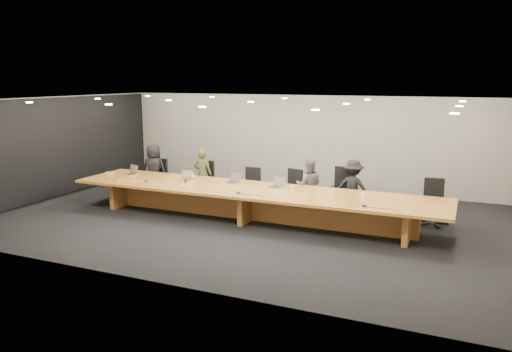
{
  "coord_description": "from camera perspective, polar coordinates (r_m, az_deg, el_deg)",
  "views": [
    {
      "loc": [
        4.69,
        -10.4,
        3.3
      ],
      "look_at": [
        0.0,
        0.3,
        1.0
      ],
      "focal_mm": 35.0,
      "sensor_mm": 36.0,
      "label": 1
    }
  ],
  "objects": [
    {
      "name": "mic_left",
      "position": [
        12.8,
        -12.44,
        -0.56
      ],
      "size": [
        0.12,
        0.12,
        0.03
      ],
      "primitive_type": "cone",
      "rotation": [
        0.0,
        0.0,
        0.05
      ],
      "color": "black",
      "rests_on": "conference_table"
    },
    {
      "name": "person_a",
      "position": [
        14.4,
        -11.59,
        0.68
      ],
      "size": [
        0.79,
        0.57,
        1.49
      ],
      "primitive_type": "imported",
      "rotation": [
        0.0,
        0.0,
        3.28
      ],
      "color": "black",
      "rests_on": "ground"
    },
    {
      "name": "chair_mid_right",
      "position": [
        12.61,
        3.9,
        -1.58
      ],
      "size": [
        0.68,
        0.68,
        1.06
      ],
      "primitive_type": null,
      "rotation": [
        0.0,
        0.0,
        -0.31
      ],
      "color": "black",
      "rests_on": "ground"
    },
    {
      "name": "av_box",
      "position": [
        13.09,
        -15.67,
        -0.46
      ],
      "size": [
        0.19,
        0.15,
        0.03
      ],
      "primitive_type": "cube",
      "rotation": [
        0.0,
        0.0,
        0.1
      ],
      "color": "silver",
      "rests_on": "conference_table"
    },
    {
      "name": "laptop_d",
      "position": [
        11.78,
        2.25,
        -0.72
      ],
      "size": [
        0.4,
        0.34,
        0.26
      ],
      "primitive_type": null,
      "rotation": [
        0.0,
        0.0,
        -0.36
      ],
      "color": "tan",
      "rests_on": "conference_table"
    },
    {
      "name": "paper_cup_far",
      "position": [
        11.07,
        12.13,
        -2.18
      ],
      "size": [
        0.1,
        0.1,
        0.09
      ],
      "primitive_type": "cone",
      "rotation": [
        0.0,
        0.0,
        0.4
      ],
      "color": "silver",
      "rests_on": "conference_table"
    },
    {
      "name": "mic_center",
      "position": [
        11.24,
        -2.03,
        -1.9
      ],
      "size": [
        0.15,
        0.15,
        0.03
      ],
      "primitive_type": "cone",
      "rotation": [
        0.0,
        0.0,
        -0.25
      ],
      "color": "black",
      "rests_on": "conference_table"
    },
    {
      "name": "water_bottle",
      "position": [
        12.43,
        -7.21,
        -0.28
      ],
      "size": [
        0.08,
        0.08,
        0.22
      ],
      "primitive_type": "cylinder",
      "rotation": [
        0.0,
        0.0,
        0.13
      ],
      "color": "silver",
      "rests_on": "conference_table"
    },
    {
      "name": "chair_mid_left",
      "position": [
        13.05,
        -0.71,
        -1.23
      ],
      "size": [
        0.52,
        0.52,
        1.01
      ],
      "primitive_type": null,
      "rotation": [
        0.0,
        0.0,
        -0.0
      ],
      "color": "black",
      "rests_on": "ground"
    },
    {
      "name": "person_b",
      "position": [
        13.69,
        -6.1,
        0.19
      ],
      "size": [
        0.55,
        0.39,
        1.43
      ],
      "primitive_type": "imported",
      "rotation": [
        0.0,
        0.0,
        3.23
      ],
      "color": "#3D3C21",
      "rests_on": "ground"
    },
    {
      "name": "ground",
      "position": [
        11.88,
        -0.58,
        -4.99
      ],
      "size": [
        12.0,
        12.0,
        0.0
      ],
      "primitive_type": "plane",
      "color": "black",
      "rests_on": "ground"
    },
    {
      "name": "lime_gadget",
      "position": [
        14.13,
        -16.44,
        0.39
      ],
      "size": [
        0.2,
        0.16,
        0.03
      ],
      "primitive_type": "cube",
      "rotation": [
        0.0,
        0.0,
        0.41
      ],
      "color": "#53AD2E",
      "rests_on": "notepad"
    },
    {
      "name": "amber_mug",
      "position": [
        12.54,
        -8.04,
        -0.48
      ],
      "size": [
        0.08,
        0.08,
        0.1
      ],
      "primitive_type": "cylinder",
      "rotation": [
        0.0,
        0.0,
        -0.09
      ],
      "color": "#652A12",
      "rests_on": "conference_table"
    },
    {
      "name": "chair_right",
      "position": [
        12.28,
        9.88,
        -1.74
      ],
      "size": [
        0.66,
        0.66,
        1.2
      ],
      "primitive_type": null,
      "rotation": [
        0.0,
        0.0,
        0.09
      ],
      "color": "black",
      "rests_on": "ground"
    },
    {
      "name": "laptop_c",
      "position": [
        12.29,
        -2.76,
        -0.23
      ],
      "size": [
        0.39,
        0.34,
        0.26
      ],
      "primitive_type": null,
      "rotation": [
        0.0,
        0.0,
        -0.36
      ],
      "color": "tan",
      "rests_on": "conference_table"
    },
    {
      "name": "chair_left",
      "position": [
        13.7,
        -6.13,
        -0.51
      ],
      "size": [
        0.61,
        0.61,
        1.1
      ],
      "primitive_type": null,
      "rotation": [
        0.0,
        0.0,
        -0.1
      ],
      "color": "black",
      "rests_on": "ground"
    },
    {
      "name": "person_d",
      "position": [
        12.23,
        11.01,
        -1.38
      ],
      "size": [
        0.91,
        0.55,
        1.38
      ],
      "primitive_type": "imported",
      "rotation": [
        0.0,
        0.0,
        3.11
      ],
      "color": "black",
      "rests_on": "ground"
    },
    {
      "name": "laptop_a",
      "position": [
        13.78,
        -14.22,
        0.69
      ],
      "size": [
        0.4,
        0.35,
        0.27
      ],
      "primitive_type": null,
      "rotation": [
        0.0,
        0.0,
        -0.37
      ],
      "color": "tan",
      "rests_on": "conference_table"
    },
    {
      "name": "person_c",
      "position": [
        12.49,
        6.07,
        -1.06
      ],
      "size": [
        0.77,
        0.67,
        1.35
      ],
      "primitive_type": "imported",
      "rotation": [
        0.0,
        0.0,
        3.41
      ],
      "color": "slate",
      "rests_on": "ground"
    },
    {
      "name": "chair_far_right",
      "position": [
        12.05,
        19.69,
        -2.8
      ],
      "size": [
        0.63,
        0.63,
        1.07
      ],
      "primitive_type": null,
      "rotation": [
        0.0,
        0.0,
        0.17
      ],
      "color": "black",
      "rests_on": "ground"
    },
    {
      "name": "notepad",
      "position": [
        14.15,
        -16.38,
        0.32
      ],
      "size": [
        0.26,
        0.24,
        0.01
      ],
      "primitive_type": "cube",
      "rotation": [
        0.0,
        0.0,
        0.41
      ],
      "color": "silver",
      "rests_on": "conference_table"
    },
    {
      "name": "laptop_b",
      "position": [
        12.86,
        -8.05,
        0.1
      ],
      "size": [
        0.32,
        0.26,
        0.23
      ],
      "primitive_type": null,
      "rotation": [
        0.0,
        0.0,
        0.18
      ],
      "color": "#BEAF91",
      "rests_on": "conference_table"
    },
    {
      "name": "mic_right",
      "position": [
        10.34,
        12.24,
        -3.31
      ],
      "size": [
        0.15,
        0.15,
        0.03
      ],
      "primitive_type": "cone",
      "rotation": [
        0.0,
        0.0,
        -0.22
      ],
      "color": "black",
      "rests_on": "conference_table"
    },
    {
      "name": "chair_far_left",
      "position": [
        14.51,
        -11.29,
        -0.09
      ],
      "size": [
        0.65,
        0.65,
        1.06
      ],
      "primitive_type": null,
      "rotation": [
        0.0,
        0.0,
        -0.24
      ],
      "color": "black",
      "rests_on": "ground"
    },
    {
      "name": "left_wall_panel",
      "position": [
        15.0,
        -21.79,
        2.95
      ],
      "size": [
        0.08,
        7.84,
        2.74
      ],
      "primitive_type": "cube",
      "color": "black",
      "rests_on": "ground"
    },
    {
      "name": "paper_cup_near",
      "position": [
        11.61,
        4.2,
        -1.34
      ],
      "size": [
        0.08,
        0.08,
        0.09
      ],
      "primitive_type": "cone",
      "rotation": [
        0.0,
        0.0,
        -0.0
      ],
      "color": "white",
      "rests_on": "conference_table"
    },
    {
      "name": "back_wall",
      "position": [
        15.27,
        5.6,
        3.93
      ],
      "size": [
        12.0,
        0.02,
        2.8
      ],
      "primitive_type": "cube",
      "color": "#AFA9A0",
      "rests_on": "ground"
    },
    {
      "name": "conference_table",
      "position": [
        11.75,
        -0.59,
        -2.55
      ],
      "size": [
        9.0,
        1.8,
        0.75
      ],
      "color": "#965D20",
      "rests_on": "ground"
    }
  ]
}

